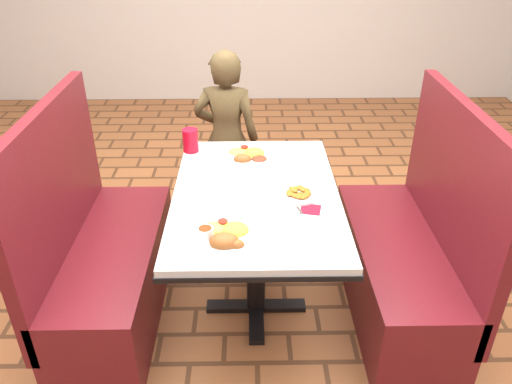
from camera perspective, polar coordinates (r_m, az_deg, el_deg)
The scene contains 14 objects.
dining_table at distance 2.47m, azimuth 0.00°, elevation -1.93°, with size 0.81×1.21×0.75m.
booth_bench_left at distance 2.76m, azimuth -16.96°, elevation -7.73°, with size 0.47×1.20×1.17m.
booth_bench_right at distance 2.78m, azimuth 16.82°, elevation -7.40°, with size 0.47×1.20×1.17m.
diner_person at distance 3.38m, azimuth -3.36°, elevation 6.12°, with size 0.44×0.29×1.20m, color brown.
near_dinner_plate at distance 2.07m, azimuth -3.46°, elevation -4.68°, with size 0.29×0.29×0.09m.
far_dinner_plate at distance 2.74m, azimuth -0.87°, elevation 4.37°, with size 0.29×0.29×0.07m.
plantain_plate at distance 2.39m, azimuth 4.89°, elevation -0.23°, with size 0.19×0.19×0.03m.
maroon_napkin at distance 2.29m, azimuth 6.26°, elevation -1.98°, with size 0.09×0.09×0.00m, color maroon.
spoon_utensil at distance 2.29m, azimuth 4.78°, elevation -1.80°, with size 0.01×0.12×0.00m, color silver.
red_tumbler at distance 2.83m, azimuth -7.50°, elevation 5.87°, with size 0.09×0.09×0.13m, color red.
paper_napkin at distance 2.05m, azimuth 8.26°, elevation -6.27°, with size 0.18×0.14×0.01m, color white.
knife_utensil at distance 2.14m, azimuth -2.61°, elevation -4.15°, with size 0.01×0.18×0.00m, color silver.
fork_utensil at distance 2.11m, azimuth -1.07°, elevation -4.66°, with size 0.01×0.17×0.00m, color silver.
lettuce_shreds at distance 2.47m, azimuth 0.90°, elevation 0.72°, with size 0.28×0.32×0.00m, color #8CBA4A, non-canonical shape.
Camera 1 is at (-0.03, -2.10, 1.96)m, focal length 35.00 mm.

